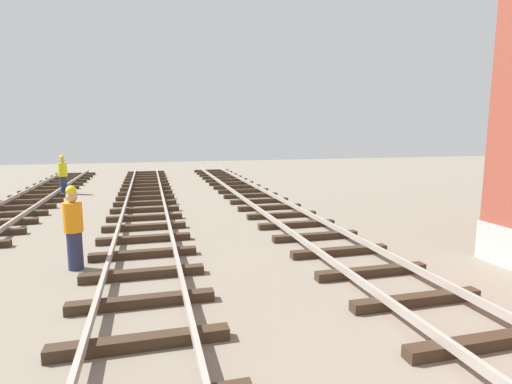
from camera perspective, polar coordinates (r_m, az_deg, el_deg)
The scene contains 2 objects.
track_worker_foreground at distance 9.72m, azimuth -24.25°, elevation -4.66°, with size 0.40×0.40×1.87m.
track_worker_distant at distance 21.63m, azimuth -25.49°, elevation 2.20°, with size 0.40×0.40×1.87m.
Camera 1 is at (-3.06, -0.57, 3.03)m, focal length 28.46 mm.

